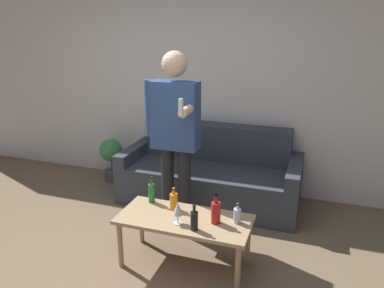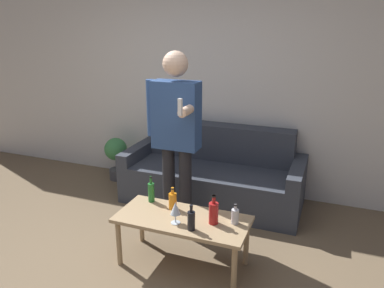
% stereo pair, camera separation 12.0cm
% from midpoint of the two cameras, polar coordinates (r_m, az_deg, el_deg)
% --- Properties ---
extents(wall_back, '(8.00, 0.06, 2.70)m').
position_cam_midpoint_polar(wall_back, '(4.52, -0.38, 10.15)').
color(wall_back, silver).
rests_on(wall_back, ground_plane).
extents(couch, '(1.99, 0.83, 0.84)m').
position_cam_midpoint_polar(couch, '(4.30, 2.09, -4.78)').
color(couch, '#383D47').
rests_on(couch, ground_plane).
extents(coffee_table, '(1.10, 0.49, 0.44)m').
position_cam_midpoint_polar(coffee_table, '(3.14, -2.29, -12.01)').
color(coffee_table, tan).
rests_on(coffee_table, ground_plane).
extents(bottle_orange, '(0.06, 0.06, 0.24)m').
position_cam_midpoint_polar(bottle_orange, '(3.35, -7.22, -7.33)').
color(bottle_orange, '#23752D').
rests_on(bottle_orange, coffee_table).
extents(bottle_green, '(0.06, 0.06, 0.17)m').
position_cam_midpoint_polar(bottle_green, '(3.03, 5.76, -10.72)').
color(bottle_green, silver).
rests_on(bottle_green, coffee_table).
extents(bottle_dark, '(0.08, 0.08, 0.24)m').
position_cam_midpoint_polar(bottle_dark, '(3.00, 2.50, -10.31)').
color(bottle_dark, '#B21E1E').
rests_on(bottle_dark, coffee_table).
extents(bottle_yellow, '(0.06, 0.06, 0.21)m').
position_cam_midpoint_polar(bottle_yellow, '(2.92, -0.86, -11.52)').
color(bottle_yellow, black).
rests_on(bottle_yellow, coffee_table).
extents(bottle_red, '(0.07, 0.07, 0.20)m').
position_cam_midpoint_polar(bottle_red, '(3.22, -3.88, -8.64)').
color(bottle_red, orange).
rests_on(bottle_red, coffee_table).
extents(wine_glass_near, '(0.08, 0.08, 0.18)m').
position_cam_midpoint_polar(wine_glass_near, '(2.99, -3.35, -9.89)').
color(wine_glass_near, silver).
rests_on(wine_glass_near, coffee_table).
extents(person_standing_front, '(0.52, 0.45, 1.74)m').
position_cam_midpoint_polar(person_standing_front, '(3.48, -3.65, 2.28)').
color(person_standing_front, '#232328').
rests_on(person_standing_front, ground_plane).
extents(potted_plant, '(0.29, 0.29, 0.56)m').
position_cam_midpoint_polar(potted_plant, '(4.93, -12.89, -1.61)').
color(potted_plant, '#4C4C51').
rests_on(potted_plant, ground_plane).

